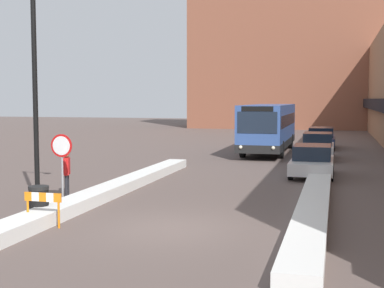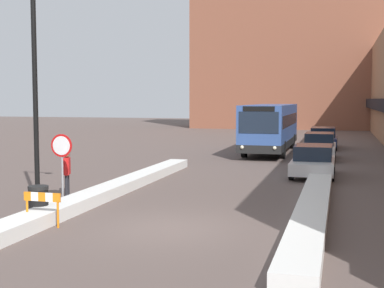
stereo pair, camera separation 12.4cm
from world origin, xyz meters
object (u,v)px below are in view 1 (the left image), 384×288
stop_sign (62,153)px  street_lamp (42,67)px  parked_car_front (312,161)px  pedestrian (67,170)px  city_bus (269,127)px  parked_car_middle (318,146)px  parked_car_back (321,138)px  construction_barricade (43,203)px  trash_bin (39,202)px

stop_sign → street_lamp: 2.85m
parked_car_front → street_lamp: bearing=-131.4°
street_lamp → parked_car_front: bearing=48.6°
pedestrian → city_bus: bearing=144.6°
parked_car_front → stop_sign: stop_sign is taller
parked_car_front → parked_car_middle: size_ratio=0.98×
city_bus → parked_car_back: (3.21, 4.15, -0.95)m
city_bus → construction_barricade: (-3.38, -21.94, -1.02)m
parked_car_front → trash_bin: (-7.26, -10.84, -0.22)m
stop_sign → parked_car_front: bearing=48.2°
parked_car_front → city_bus: bearing=107.4°
parked_car_front → stop_sign: (-7.71, -8.63, 0.97)m
parked_car_back → parked_car_middle: bearing=-90.0°
parked_car_front → pedestrian: 11.08m
parked_car_back → street_lamp: 25.13m
construction_barricade → street_lamp: bearing=119.8°
trash_bin → construction_barricade: 1.13m
construction_barricade → parked_car_front: bearing=60.7°
parked_car_front → parked_car_back: bearing=90.0°
trash_bin → parked_car_back: bearing=73.9°
city_bus → parked_car_back: size_ratio=2.27×
parked_car_front → construction_barricade: (-6.59, -11.74, -0.03)m
city_bus → street_lamp: 20.15m
parked_car_middle → parked_car_front: bearing=-90.0°
parked_car_front → street_lamp: street_lamp is taller
parked_car_back → parked_car_front: bearing=-90.0°
parked_car_middle → street_lamp: street_lamp is taller
parked_car_back → trash_bin: size_ratio=4.97×
parked_car_middle → stop_sign: (-7.71, -15.85, 0.93)m
parked_car_middle → parked_car_back: bearing=90.0°
city_bus → construction_barricade: 22.22m
parked_car_middle → trash_bin: size_ratio=4.59×
parked_car_middle → pedestrian: pedestrian is taller
city_bus → stop_sign: (-4.51, -18.84, -0.01)m
city_bus → parked_car_back: city_bus is taller
parked_car_middle → pedestrian: size_ratio=2.71×
parked_car_back → stop_sign: bearing=-108.6°
stop_sign → street_lamp: bearing=-124.0°
parked_car_middle → pedestrian: 16.82m
parked_car_middle → construction_barricade: bearing=-109.2°
street_lamp → pedestrian: bearing=93.5°
parked_car_back → construction_barricade: size_ratio=4.30×
pedestrian → parked_car_front: bearing=112.8°
stop_sign → trash_bin: bearing=-78.3°
city_bus → parked_car_front: size_ratio=2.52×
parked_car_front → stop_sign: bearing=-131.8°
stop_sign → city_bus: bearing=76.5°
parked_car_middle → stop_sign: 17.66m
parked_car_back → stop_sign: stop_sign is taller
stop_sign → street_lamp: (-0.35, -0.52, 2.78)m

